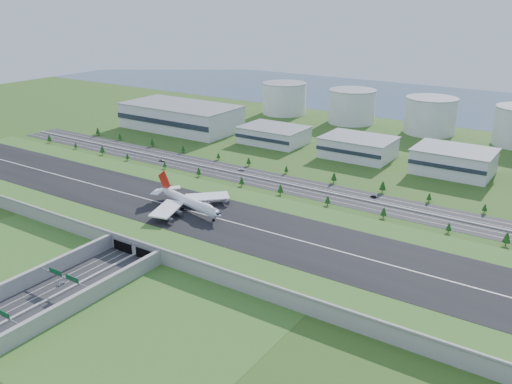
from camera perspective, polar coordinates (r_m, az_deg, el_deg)
The scene contains 21 objects.
ground at distance 334.23m, azimuth -6.54°, elevation -3.38°, with size 1200.00×1200.00×0.00m, color #284B17.
airfield_deck at distance 332.55m, azimuth -6.58°, elevation -2.73°, with size 520.00×100.00×9.20m.
underpass_road at distance 272.78m, azimuth -20.19°, elevation -9.53°, with size 38.80×120.40×8.00m.
sign_gantry_near at distance 273.31m, azimuth -19.55°, elevation -8.54°, with size 38.70×0.70×9.80m.
north_expressway at distance 406.13m, azimuth 2.04°, elevation 1.09°, with size 560.00×36.00×0.12m, color #28282B.
tree_row at distance 398.46m, azimuth 3.22°, elevation 1.38°, with size 500.89×48.70×8.41m.
hangar_west at distance 570.65m, azimuth -7.90°, elevation 7.83°, with size 120.00×60.00×25.00m, color silver.
hangar_mid_a at distance 511.73m, azimuth 1.89°, elevation 6.00°, with size 58.00×42.00×15.00m, color silver.
hangar_mid_b at distance 474.04m, azimuth 10.70°, elevation 4.63°, with size 58.00×42.00×17.00m, color silver.
hangar_mid_c at distance 450.48m, azimuth 20.08°, elevation 3.05°, with size 58.00×42.00×19.00m, color silver.
fuel_tank_a at distance 640.37m, azimuth 3.00°, elevation 9.79°, with size 50.00×50.00×35.00m, color silver.
fuel_tank_b at distance 602.47m, azimuth 10.05°, elevation 8.85°, with size 50.00×50.00×35.00m, color silver.
fuel_tank_c at distance 574.73m, azimuth 17.87°, elevation 7.65°, with size 50.00×50.00×35.00m, color silver.
bay_water at distance 752.03m, azimuth 17.79°, elevation 9.08°, with size 1200.00×260.00×0.06m, color #354F66.
boeing_747 at distance 332.23m, azimuth -7.07°, elevation -1.03°, with size 61.94×57.88×19.45m.
car_0 at distance 282.46m, azimuth -19.86°, elevation -9.01°, with size 1.76×4.37×1.49m, color silver.
car_2 at distance 286.47m, azimuth -13.59°, elevation -7.89°, with size 2.34×5.08×1.41m, color #0F0E47.
car_3 at distance 253.21m, azimuth -25.00°, elevation -13.40°, with size 2.02×4.97×1.44m, color #A02A0E.
car_4 at distance 461.92m, azimuth -9.87°, elevation 3.29°, with size 1.85×4.60×1.57m, color slate.
car_5 at distance 382.97m, azimuth 12.26°, elevation -0.46°, with size 1.55×4.44×1.46m, color black.
car_7 at distance 431.79m, azimuth -1.56°, elevation 2.40°, with size 2.35×5.78×1.68m, color white.
Camera 1 is at (199.58, -232.76, 133.04)m, focal length 38.00 mm.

